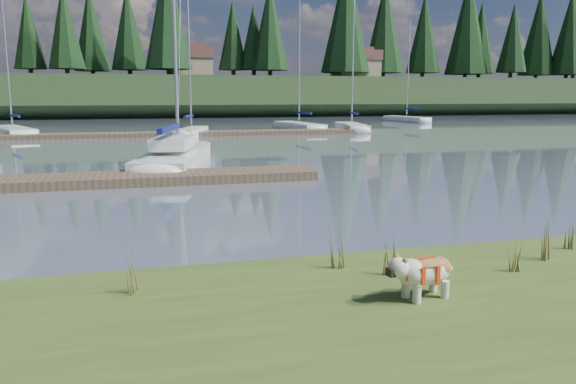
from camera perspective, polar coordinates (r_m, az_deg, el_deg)
name	(u,v)px	position (r m, az deg, el deg)	size (l,w,h in m)	color
ground	(162,136)	(39.64, -12.72, 5.53)	(200.00, 200.00, 0.00)	slate
ridge	(145,97)	(82.52, -14.28, 9.31)	(200.00, 20.00, 5.00)	black
bulldog	(424,270)	(7.08, 13.67, -7.73)	(0.96, 0.49, 0.56)	silver
sailboat_main	(178,153)	(23.95, -11.09, 3.93)	(4.09, 9.87, 13.85)	white
dock_near	(64,181)	(18.81, -21.79, 1.01)	(16.00, 2.00, 0.30)	#4C3D2C
dock_far	(191,134)	(39.78, -9.84, 5.85)	(26.00, 2.20, 0.30)	#4C3D2C
sailboat_bg_1	(11,130)	(45.09, -26.36, 5.66)	(4.77, 8.87, 13.07)	white
sailboat_bg_2	(193,131)	(40.01, -9.61, 6.14)	(3.14, 6.30, 9.56)	white
sailboat_bg_3	(296,125)	(46.94, 0.78, 6.79)	(2.49, 8.63, 12.44)	white
sailboat_bg_4	(350,126)	(45.90, 6.32, 6.67)	(2.94, 7.95, 11.52)	white
sailboat_bg_5	(403,119)	(61.76, 11.60, 7.32)	(2.60, 7.50, 10.59)	white
weed_0	(335,250)	(8.10, 4.83, -5.88)	(0.17, 0.14, 0.63)	#475B23
weed_1	(391,258)	(7.91, 10.38, -6.60)	(0.17, 0.14, 0.57)	#475B23
weed_2	(544,238)	(9.29, 24.55, -4.29)	(0.17, 0.14, 0.79)	#475B23
weed_3	(127,272)	(7.34, -16.02, -7.83)	(0.17, 0.14, 0.66)	#475B23
weed_4	(513,258)	(8.56, 21.89, -6.21)	(0.17, 0.14, 0.46)	#475B23
weed_5	(573,235)	(10.16, 26.95, -3.95)	(0.17, 0.14, 0.53)	#475B23
mud_lip	(267,279)	(8.56, -2.15, -8.81)	(60.00, 0.50, 0.14)	#33281C
conifer_3	(64,26)	(82.39, -21.77, 15.37)	(4.84, 4.84, 12.25)	#382619
conifer_4	(167,13)	(76.35, -12.15, 17.35)	(6.16, 6.16, 15.10)	#382619
conifer_5	(254,37)	(81.66, -3.51, 15.44)	(3.96, 3.96, 10.35)	#382619
conifer_6	(346,15)	(83.80, 5.92, 17.44)	(7.04, 7.04, 17.00)	#382619
conifer_7	(424,33)	(92.14, 13.64, 15.40)	(5.28, 5.28, 13.20)	#382619
conifer_8	(513,38)	(95.70, 21.87, 14.35)	(4.62, 4.62, 11.77)	#382619
conifer_9	(570,33)	(106.30, 26.69, 14.24)	(5.94, 5.94, 14.62)	#382619
house_1	(189,62)	(81.01, -10.04, 12.86)	(6.30, 5.30, 4.65)	gray
house_2	(356,64)	(84.83, 6.88, 12.80)	(6.30, 5.30, 4.65)	gray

